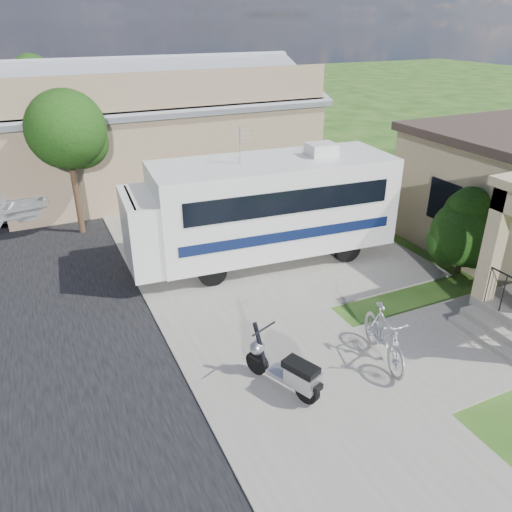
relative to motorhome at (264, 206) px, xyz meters
name	(u,v)px	position (x,y,z in m)	size (l,w,h in m)	color
ground	(327,353)	(-0.76, -4.69, -1.65)	(120.00, 120.00, 0.00)	#1A3C10
sidewalk_slab	(158,209)	(-1.76, 5.31, -1.62)	(4.00, 80.00, 0.06)	slate
driveway_slab	(288,256)	(0.74, -0.19, -1.63)	(7.00, 6.00, 0.05)	slate
walk_slab	(468,342)	(2.24, -5.69, -1.63)	(4.00, 3.00, 0.05)	slate
warehouse	(152,133)	(-0.76, 9.28, 0.34)	(12.50, 8.40, 5.04)	#756149
street_tree_a	(70,133)	(-4.46, 4.36, 1.60)	(2.44, 2.40, 4.58)	black
street_tree_b	(44,89)	(-4.46, 14.36, 1.74)	(2.44, 2.40, 4.73)	black
street_tree_c	(34,76)	(-4.46, 23.36, 1.45)	(2.44, 2.40, 4.42)	black
motorhome	(264,206)	(0.00, 0.00, 0.00)	(7.65, 2.91, 3.85)	silver
shrub	(466,230)	(4.59, -3.04, -0.38)	(2.02, 1.93, 2.48)	black
scooter	(287,370)	(-2.12, -5.40, -1.14)	(0.95, 1.68, 1.16)	black
bicycle	(384,339)	(0.10, -5.41, -1.08)	(0.54, 1.91, 1.15)	#A4A3AB
pickup_truck	(9,185)	(-6.57, 8.09, -0.82)	(2.74, 5.94, 1.65)	white
garden_hose	(474,318)	(3.02, -5.12, -1.56)	(0.42, 0.42, 0.19)	#125C12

